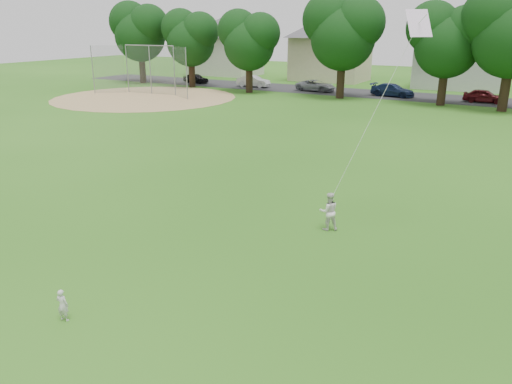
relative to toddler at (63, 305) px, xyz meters
The scene contains 10 objects.
ground 3.26m from the toddler, 70.76° to the left, with size 160.00×160.00×0.00m, color #245713.
street 45.07m from the toddler, 88.64° to the left, with size 90.00×7.00×0.01m, color #2D2D30.
dirt_infield 39.83m from the toddler, 128.76° to the left, with size 18.00×18.00×0.02m, color #9E7F51.
toddler is the anchor object (origin of this frame).
older_boy 9.30m from the toddler, 67.81° to the left, with size 0.68×0.53×1.39m, color silver.
kite 10.94m from the toddler, 63.59° to the left, with size 1.62×1.16×6.66m.
baseball_backstop 42.28m from the toddler, 128.40° to the left, with size 11.10×3.01×4.88m.
tree_row 40.78m from the toddler, 83.84° to the left, with size 79.66×8.05×10.48m.
parked_cars 44.31m from the toddler, 83.88° to the left, with size 70.93×2.23×1.29m.
house_row 55.26m from the toddler, 88.09° to the left, with size 77.23×13.80×9.76m.
Camera 1 is at (8.33, -9.99, 6.96)m, focal length 35.00 mm.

